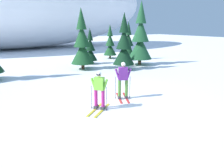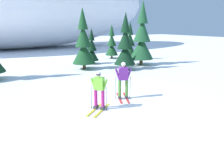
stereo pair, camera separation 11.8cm
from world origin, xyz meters
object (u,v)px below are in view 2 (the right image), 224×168
(skier_lime_jacket, at_px, (99,90))
(pine_tree_right, at_px, (142,39))
(pine_tree_center_left, at_px, (92,49))
(pine_tree_center_right, at_px, (112,44))
(pine_tree_far_right, at_px, (130,44))
(skier_purple_jacket, at_px, (123,80))
(pine_tree_center, at_px, (125,46))
(pine_tree_left, at_px, (83,44))

(skier_lime_jacket, xyz_separation_m, pine_tree_right, (8.34, 7.67, 1.49))
(skier_lime_jacket, distance_m, pine_tree_right, 11.42)
(skier_lime_jacket, relative_size, pine_tree_center_left, 0.50)
(skier_lime_jacket, distance_m, pine_tree_center_right, 14.91)
(pine_tree_center_right, bearing_deg, skier_lime_jacket, -122.74)
(pine_tree_center_left, xyz_separation_m, pine_tree_far_right, (4.50, 0.21, 0.25))
(skier_lime_jacket, relative_size, pine_tree_center_right, 0.46)
(skier_purple_jacket, bearing_deg, skier_lime_jacket, -159.38)
(pine_tree_center, distance_m, pine_tree_center_right, 6.40)
(skier_purple_jacket, xyz_separation_m, pine_tree_far_right, (7.51, 10.04, 0.67))
(pine_tree_left, bearing_deg, pine_tree_center_left, 49.67)
(skier_lime_jacket, bearing_deg, pine_tree_center_right, 57.26)
(pine_tree_right, bearing_deg, skier_lime_jacket, -137.40)
(pine_tree_left, xyz_separation_m, pine_tree_center_right, (5.07, 4.04, -0.52))
(pine_tree_right, bearing_deg, skier_purple_jacket, -133.52)
(skier_purple_jacket, distance_m, pine_tree_left, 8.06)
(skier_purple_jacket, xyz_separation_m, skier_lime_jacket, (-1.64, -0.62, -0.10))
(pine_tree_center_left, distance_m, pine_tree_far_right, 4.52)
(pine_tree_far_right, bearing_deg, pine_tree_left, -160.65)
(pine_tree_far_right, bearing_deg, skier_purple_jacket, -126.80)
(pine_tree_right, bearing_deg, pine_tree_left, 171.24)
(pine_tree_left, distance_m, pine_tree_center_right, 6.50)
(pine_tree_left, bearing_deg, pine_tree_center_right, 38.56)
(pine_tree_far_right, bearing_deg, pine_tree_center_left, -177.31)
(pine_tree_right, bearing_deg, pine_tree_center_left, 143.04)
(skier_purple_jacket, relative_size, skier_lime_jacket, 1.09)
(pine_tree_center, bearing_deg, pine_tree_left, 145.31)
(pine_tree_left, xyz_separation_m, pine_tree_far_right, (6.16, 2.16, -0.40))
(pine_tree_center_left, relative_size, pine_tree_far_right, 0.85)
(pine_tree_right, relative_size, pine_tree_far_right, 1.43)
(skier_purple_jacket, xyz_separation_m, pine_tree_left, (1.34, 7.87, 1.08))
(skier_lime_jacket, distance_m, pine_tree_center_left, 11.44)
(pine_tree_center_right, distance_m, pine_tree_far_right, 2.17)
(pine_tree_center_left, height_order, pine_tree_center, pine_tree_center)
(pine_tree_right, bearing_deg, pine_tree_center_right, 93.31)
(pine_tree_left, bearing_deg, pine_tree_center, -34.69)
(pine_tree_center_right, bearing_deg, skier_purple_jacket, -118.29)
(pine_tree_far_right, bearing_deg, pine_tree_center, -129.51)
(pine_tree_left, xyz_separation_m, pine_tree_right, (5.35, -0.82, 0.31))
(skier_lime_jacket, distance_m, pine_tree_center, 8.80)
(pine_tree_center_left, xyz_separation_m, pine_tree_right, (3.69, -2.78, 0.97))
(pine_tree_center_right, relative_size, pine_tree_right, 0.65)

